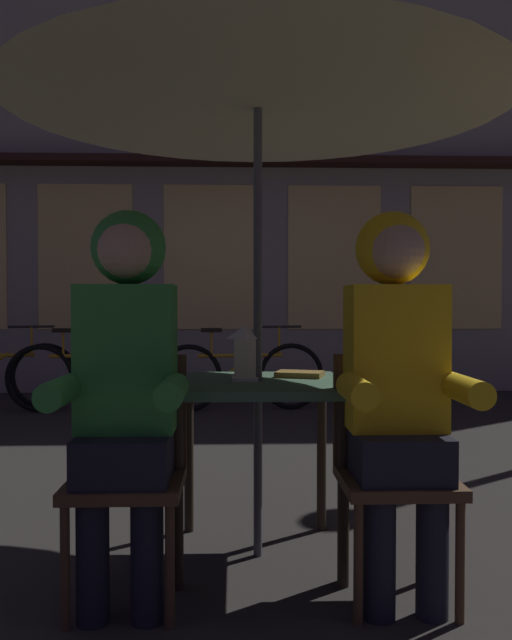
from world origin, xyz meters
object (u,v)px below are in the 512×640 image
object	(u,v)px
bicycle_third	(240,375)
book	(300,374)
patio_umbrella	(258,63)
chair_right	(392,460)
person_right_hooded	(397,364)
cafe_table	(258,405)
lantern	(245,352)
chair_left	(129,462)
bicycle_second	(93,376)
person_left_hooded	(126,365)

from	to	relation	value
bicycle_third	book	distance (m)	3.64
patio_umbrella	chair_right	xyz separation A→B (m)	(0.48, -0.37, -1.57)
person_right_hooded	cafe_table	bearing A→B (deg)	138.43
bicycle_third	lantern	bearing A→B (deg)	-90.24
chair_left	bicycle_second	size ratio (longest dim) A/B	0.52
chair_left	bicycle_second	bearing A→B (deg)	103.64
cafe_table	person_right_hooded	xyz separation A→B (m)	(0.48, -0.43, 0.21)
lantern	chair_left	world-z (taller)	lantern
person_right_hooded	person_left_hooded	bearing A→B (deg)	180.00
chair_left	bicycle_third	size ratio (longest dim) A/B	0.52
cafe_table	lantern	distance (m)	0.23
person_right_hooded	book	xyz separation A→B (m)	(-0.29, 0.56, -0.09)
chair_right	chair_left	bearing A→B (deg)	180.00
chair_right	person_right_hooded	distance (m)	0.36
patio_umbrella	bicycle_second	xyz separation A→B (m)	(-1.48, 3.73, -1.71)
cafe_table	bicycle_second	xyz separation A→B (m)	(-1.48, 3.73, -0.29)
cafe_table	bicycle_third	world-z (taller)	bicycle_third
cafe_table	chair_left	bearing A→B (deg)	-142.45
bicycle_third	patio_umbrella	bearing A→B (deg)	-89.41
chair_left	book	xyz separation A→B (m)	(0.67, 0.50, 0.26)
patio_umbrella	chair_left	world-z (taller)	patio_umbrella
lantern	person_left_hooded	distance (m)	0.61
lantern	chair_left	size ratio (longest dim) A/B	0.27
chair_right	bicycle_second	xyz separation A→B (m)	(-1.96, 4.10, -0.14)
cafe_table	person_right_hooded	bearing A→B (deg)	-41.57
person_left_hooded	book	distance (m)	0.88
bicycle_second	bicycle_third	xyz separation A→B (m)	(1.44, 0.01, 0.00)
patio_umbrella	bicycle_third	size ratio (longest dim) A/B	1.38
chair_left	bicycle_third	bearing A→B (deg)	83.88
bicycle_third	chair_left	bearing A→B (deg)	-96.12
patio_umbrella	chair_left	bearing A→B (deg)	-142.45
person_right_hooded	book	world-z (taller)	person_right_hooded
lantern	book	bearing A→B (deg)	27.90
chair_right	book	bearing A→B (deg)	120.05
lantern	chair_right	bearing A→B (deg)	-35.03
lantern	chair_right	distance (m)	0.75
chair_right	person_right_hooded	bearing A→B (deg)	-90.00
cafe_table	patio_umbrella	size ratio (longest dim) A/B	0.32
cafe_table	lantern	size ratio (longest dim) A/B	3.20
cafe_table	bicycle_third	distance (m)	3.76
patio_umbrella	book	distance (m)	1.33
lantern	chair_left	bearing A→B (deg)	-138.68
chair_left	person_left_hooded	bearing A→B (deg)	-90.00
person_left_hooded	bicycle_third	xyz separation A→B (m)	(0.44, 4.17, -0.50)
cafe_table	bicycle_third	xyz separation A→B (m)	(-0.04, 3.74, -0.29)
person_left_hooded	patio_umbrella	bearing A→B (deg)	41.57
person_left_hooded	book	world-z (taller)	person_left_hooded
person_right_hooded	bicycle_third	distance (m)	4.23
cafe_table	book	distance (m)	0.26
chair_left	person_left_hooded	xyz separation A→B (m)	(-0.00, -0.06, 0.36)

